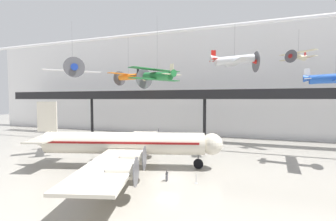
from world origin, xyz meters
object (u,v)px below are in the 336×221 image
suspended_plane_blue_trainer (335,78)px  stanchion_barrier (196,180)px  suspended_plane_silver_racer (234,60)px  suspended_plane_orange_highwing (128,77)px  suspended_plane_cream_biplane (298,56)px  airliner_silver_main (124,144)px  suspended_plane_white_twin (73,69)px  suspended_plane_green_biplane (157,76)px  info_sign_pedestal (167,177)px

suspended_plane_blue_trainer → stanchion_barrier: 23.88m
suspended_plane_blue_trainer → suspended_plane_silver_racer: bearing=171.1°
suspended_plane_orange_highwing → suspended_plane_cream_biplane: bearing=-143.6°
airliner_silver_main → suspended_plane_silver_racer: (13.63, 13.78, 12.69)m
suspended_plane_white_twin → suspended_plane_green_biplane: (14.28, 2.02, -1.36)m
suspended_plane_white_twin → info_sign_pedestal: bearing=24.4°
stanchion_barrier → suspended_plane_blue_trainer: bearing=37.1°
suspended_plane_orange_highwing → airliner_silver_main: bearing=141.6°
suspended_plane_white_twin → suspended_plane_green_biplane: 14.49m
airliner_silver_main → suspended_plane_cream_biplane: bearing=24.8°
suspended_plane_white_twin → suspended_plane_silver_racer: 27.26m
suspended_plane_silver_racer → stanchion_barrier: 22.82m
suspended_plane_green_biplane → suspended_plane_blue_trainer: size_ratio=0.95×
suspended_plane_white_twin → suspended_plane_cream_biplane: suspended_plane_cream_biplane is taller
suspended_plane_blue_trainer → info_sign_pedestal: suspended_plane_blue_trainer is taller
suspended_plane_green_biplane → suspended_plane_silver_racer: bearing=-115.2°
suspended_plane_green_biplane → stanchion_barrier: 17.06m
suspended_plane_blue_trainer → stanchion_barrier: (-16.56, -12.54, -11.78)m
suspended_plane_orange_highwing → suspended_plane_green_biplane: (9.86, -8.85, -1.01)m
suspended_plane_green_biplane → suspended_plane_cream_biplane: 27.11m
suspended_plane_green_biplane → suspended_plane_white_twin: bearing=37.1°
airliner_silver_main → info_sign_pedestal: 8.30m
suspended_plane_white_twin → suspended_plane_cream_biplane: (36.33, 17.18, 2.97)m
suspended_plane_green_biplane → suspended_plane_blue_trainer: (24.49, 4.14, -0.77)m
airliner_silver_main → suspended_plane_green_biplane: size_ratio=2.79×
suspended_plane_silver_racer → stanchion_barrier: size_ratio=9.17×
suspended_plane_white_twin → suspended_plane_silver_racer: suspended_plane_silver_racer is taller
suspended_plane_blue_trainer → suspended_plane_green_biplane: bearing=-163.6°
suspended_plane_white_twin → suspended_plane_cream_biplane: size_ratio=1.49×
suspended_plane_silver_racer → suspended_plane_blue_trainer: (13.45, -3.80, -3.85)m
suspended_plane_cream_biplane → stanchion_barrier: size_ratio=5.84×
suspended_plane_cream_biplane → info_sign_pedestal: bearing=3.6°
stanchion_barrier → info_sign_pedestal: (-3.29, -0.37, 0.13)m
suspended_plane_cream_biplane → airliner_silver_main: bearing=-9.9°
suspended_plane_orange_highwing → suspended_plane_white_twin: (-4.42, -10.87, 0.36)m
suspended_plane_blue_trainer → suspended_plane_orange_highwing: bearing=179.0°
suspended_plane_blue_trainer → stanchion_barrier: suspended_plane_blue_trainer is taller
airliner_silver_main → suspended_plane_orange_highwing: 19.53m
suspended_plane_orange_highwing → suspended_plane_white_twin: 11.74m
info_sign_pedestal → airliner_silver_main: bearing=161.4°
airliner_silver_main → suspended_plane_silver_racer: 23.17m
suspended_plane_white_twin → stanchion_barrier: bearing=28.0°
suspended_plane_white_twin → suspended_plane_green_biplane: bearing=52.1°
stanchion_barrier → suspended_plane_cream_biplane: bearing=59.1°
stanchion_barrier → info_sign_pedestal: info_sign_pedestal is taller
suspended_plane_silver_racer → suspended_plane_cream_biplane: suspended_plane_cream_biplane is taller
suspended_plane_orange_highwing → suspended_plane_green_biplane: size_ratio=0.89×
stanchion_barrier → suspended_plane_white_twin: bearing=164.0°
suspended_plane_orange_highwing → suspended_plane_blue_trainer: bearing=-162.6°
airliner_silver_main → stanchion_barrier: airliner_silver_main is taller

